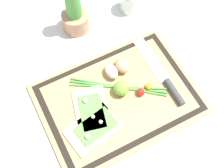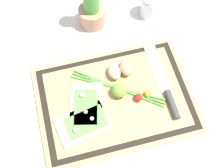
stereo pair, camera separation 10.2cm
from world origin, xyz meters
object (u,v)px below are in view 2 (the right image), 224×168
sauce_jar (150,7)px  knife (167,92)px  pizza_slice_far (86,105)px  cherry_tomato_yellow (148,94)px  herb_pot (90,9)px  cherry_tomato_red (138,98)px  egg_pink (114,72)px  egg_brown (126,68)px  lime (120,90)px  pizza_slice_near (83,124)px

sauce_jar → knife: bearing=-98.2°
pizza_slice_far → cherry_tomato_yellow: (0.20, -0.02, 0.01)m
herb_pot → cherry_tomato_yellow: bearing=-72.7°
cherry_tomato_red → sauce_jar: sauce_jar is taller
knife → egg_pink: size_ratio=4.82×
herb_pot → sauce_jar: bearing=-3.4°
cherry_tomato_yellow → cherry_tomato_red: bearing=-170.2°
pizza_slice_far → cherry_tomato_red: cherry_tomato_red is taller
sauce_jar → egg_brown: bearing=-124.7°
pizza_slice_far → egg_pink: egg_pink is taller
lime → cherry_tomato_yellow: 0.09m
lime → sauce_jar: bearing=56.7°
egg_brown → lime: size_ratio=1.17×
egg_brown → lime: bearing=-118.6°
sauce_jar → cherry_tomato_red: bearing=-113.4°
pizza_slice_far → egg_pink: bearing=36.5°
knife → sauce_jar: size_ratio=3.16×
egg_pink → sauce_jar: (0.20, 0.23, 0.00)m
pizza_slice_far → lime: size_ratio=3.48×
egg_pink → herb_pot: herb_pot is taller
pizza_slice_near → herb_pot: size_ratio=0.78×
lime → pizza_slice_far: bearing=-173.3°
egg_brown → herb_pot: 0.25m
pizza_slice_far → cherry_tomato_red: (0.17, -0.02, 0.01)m
knife → sauce_jar: bearing=81.8°
cherry_tomato_yellow → sauce_jar: bearing=71.2°
pizza_slice_near → cherry_tomato_yellow: 0.23m
pizza_slice_near → pizza_slice_far: (0.02, 0.06, 0.00)m
knife → lime: (-0.15, 0.04, 0.02)m
egg_brown → herb_pot: size_ratio=0.26×
lime → egg_pink: bearing=88.9°
lime → herb_pot: size_ratio=0.22×
pizza_slice_near → herb_pot: herb_pot is taller
lime → sauce_jar: (0.20, 0.31, -0.00)m
egg_brown → cherry_tomato_yellow: egg_brown is taller
egg_brown → herb_pot: bearing=104.9°
lime → cherry_tomato_yellow: size_ratio=2.17×
herb_pot → sauce_jar: (0.22, -0.01, -0.04)m
cherry_tomato_yellow → herb_pot: 0.37m
egg_pink → herb_pot: bearing=95.5°
egg_pink → herb_pot: (-0.02, 0.25, 0.04)m
cherry_tomato_red → cherry_tomato_yellow: bearing=9.8°
pizza_slice_far → sauce_jar: (0.32, 0.32, 0.02)m
pizza_slice_near → egg_brown: 0.23m
egg_pink → cherry_tomato_red: egg_pink is taller
pizza_slice_far → lime: lime is taller
knife → egg_pink: bearing=143.0°
knife → cherry_tomato_yellow: size_ratio=12.21×
cherry_tomato_red → sauce_jar: bearing=66.6°
egg_pink → egg_brown: bearing=5.6°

